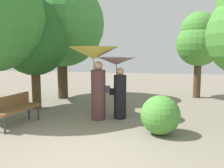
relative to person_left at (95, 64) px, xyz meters
The scene contains 8 objects.
ground_plane 3.22m from the person_left, 81.72° to the right, with size 40.00×40.00×0.00m, color gray.
person_left is the anchor object (origin of this frame).
person_right 0.77m from the person_left, 22.92° to the left, with size 1.16×1.16×1.87m.
park_bench 2.53m from the person_left, 150.93° to the right, with size 0.65×1.54×0.83m.
tree_near_left 2.78m from the person_left, 160.05° to the left, with size 2.30×2.30×3.90m.
tree_mid_left 4.24m from the person_left, 128.99° to the left, with size 3.69×3.69×5.59m.
tree_mid_right 5.67m from the person_left, 52.45° to the left, with size 1.92×1.92×3.78m.
bush_path_left 2.46m from the person_left, 25.82° to the right, with size 0.97×0.97×0.97m, color #4C9338.
Camera 1 is at (1.66, -4.02, 1.98)m, focal length 38.25 mm.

